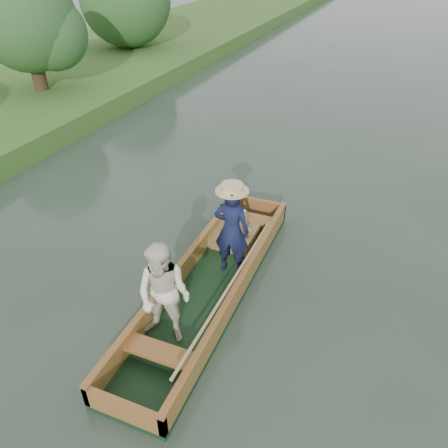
% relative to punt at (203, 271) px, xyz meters
% --- Properties ---
extents(ground, '(120.00, 120.00, 0.00)m').
position_rel_punt_xyz_m(ground, '(0.03, 0.16, -0.54)').
color(ground, '#283D30').
rests_on(ground, ground).
extents(trees_far, '(23.12, 15.58, 4.70)m').
position_rel_punt_xyz_m(trees_far, '(0.81, 8.68, 1.97)').
color(trees_far, '#47331E').
rests_on(trees_far, ground).
extents(punt, '(1.14, 5.00, 1.69)m').
position_rel_punt_xyz_m(punt, '(0.00, 0.00, 0.00)').
color(punt, black).
rests_on(punt, ground).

